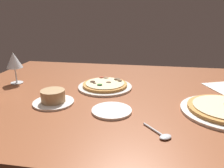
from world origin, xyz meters
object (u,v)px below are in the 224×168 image
ramekin_on_saucer (53,98)px  side_plate (110,110)px  pizza_main (105,86)px  spoon (162,135)px  wine_glass_far (14,61)px

ramekin_on_saucer → side_plate: (-24.16, 3.87, -1.85)cm
pizza_main → ramekin_on_saucer: bearing=52.8°
pizza_main → spoon: size_ratio=2.59×
wine_glass_far → side_plate: 60.70cm
pizza_main → wine_glass_far: 47.75cm
pizza_main → spoon: bearing=122.2°
ramekin_on_saucer → spoon: bearing=156.8°
pizza_main → wine_glass_far: size_ratio=1.62×
pizza_main → ramekin_on_saucer: 27.96cm
ramekin_on_saucer → spoon: 46.14cm
ramekin_on_saucer → spoon: (-42.38, 18.15, -1.85)cm
pizza_main → side_plate: (-7.26, 26.12, -0.72)cm
pizza_main → side_plate: 27.12cm
ramekin_on_saucer → side_plate: 24.54cm
wine_glass_far → ramekin_on_saucer: bearing=143.7°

